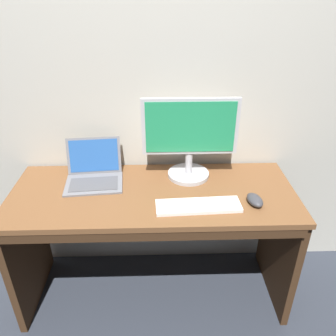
{
  "coord_description": "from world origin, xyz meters",
  "views": [
    {
      "loc": [
        0.04,
        -1.47,
        1.71
      ],
      "look_at": [
        0.08,
        0.0,
        0.88
      ],
      "focal_mm": 35.99,
      "sensor_mm": 36.0,
      "label": 1
    }
  ],
  "objects_px": {
    "laptop_space_gray": "(94,171)",
    "external_monitor": "(190,139)",
    "wired_keyboard": "(198,206)",
    "computer_mouse": "(255,200)"
  },
  "relations": [
    {
      "from": "laptop_space_gray",
      "to": "external_monitor",
      "type": "height_order",
      "value": "external_monitor"
    },
    {
      "from": "external_monitor",
      "to": "laptop_space_gray",
      "type": "bearing_deg",
      "value": -178.84
    },
    {
      "from": "external_monitor",
      "to": "wired_keyboard",
      "type": "xyz_separation_m",
      "value": [
        0.02,
        -0.29,
        -0.22
      ]
    },
    {
      "from": "wired_keyboard",
      "to": "external_monitor",
      "type": "bearing_deg",
      "value": 94.54
    },
    {
      "from": "external_monitor",
      "to": "wired_keyboard",
      "type": "relative_size",
      "value": 1.21
    },
    {
      "from": "external_monitor",
      "to": "computer_mouse",
      "type": "bearing_deg",
      "value": -41.63
    },
    {
      "from": "laptop_space_gray",
      "to": "wired_keyboard",
      "type": "height_order",
      "value": "laptop_space_gray"
    },
    {
      "from": "laptop_space_gray",
      "to": "external_monitor",
      "type": "xyz_separation_m",
      "value": [
        0.52,
        0.01,
        0.18
      ]
    },
    {
      "from": "external_monitor",
      "to": "wired_keyboard",
      "type": "bearing_deg",
      "value": -85.46
    },
    {
      "from": "laptop_space_gray",
      "to": "wired_keyboard",
      "type": "distance_m",
      "value": 0.62
    }
  ]
}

